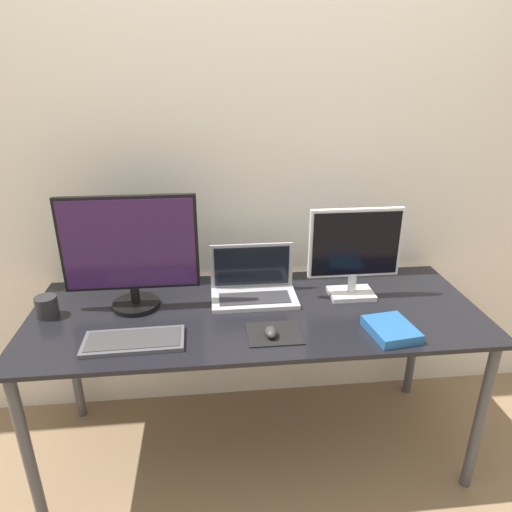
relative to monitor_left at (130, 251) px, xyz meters
name	(u,v)px	position (x,y,z in m)	size (l,w,h in m)	color
wall_back	(246,161)	(0.49, 0.33, 0.28)	(7.00, 0.05, 2.50)	silver
desk	(256,326)	(0.49, -0.09, -0.32)	(1.82, 0.71, 0.72)	black
monitor_left	(130,251)	(0.00, 0.00, 0.00)	(0.53, 0.19, 0.47)	black
monitor_right	(355,251)	(0.91, 0.00, -0.04)	(0.39, 0.13, 0.39)	silver
laptop	(254,285)	(0.49, 0.04, -0.19)	(0.36, 0.21, 0.22)	#ADADB2
keyboard	(134,341)	(0.03, -0.28, -0.24)	(0.36, 0.17, 0.02)	#4C4C51
mousepad	(274,334)	(0.54, -0.27, -0.24)	(0.20, 0.17, 0.00)	black
mouse	(271,332)	(0.52, -0.29, -0.22)	(0.04, 0.07, 0.04)	#333333
book	(391,330)	(0.97, -0.32, -0.23)	(0.18, 0.21, 0.04)	#235B9E
mug	(47,307)	(-0.34, -0.05, -0.20)	(0.09, 0.09, 0.08)	#262628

